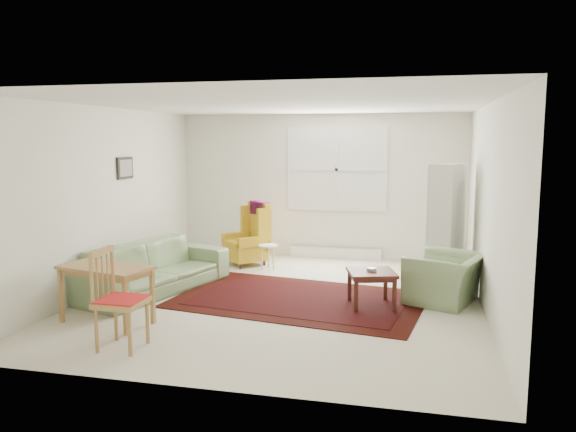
% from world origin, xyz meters
% --- Properties ---
extents(room, '(5.04, 5.54, 2.51)m').
position_xyz_m(room, '(0.02, 0.21, 1.26)').
color(room, beige).
rests_on(room, ground).
extents(rug, '(3.39, 2.45, 0.03)m').
position_xyz_m(rug, '(0.22, 0.00, 0.02)').
color(rug, black).
rests_on(rug, ground).
extents(sofa, '(1.51, 2.41, 0.91)m').
position_xyz_m(sofa, '(-1.80, -0.03, 0.45)').
color(sofa, gray).
rests_on(sofa, ground).
extents(armchair, '(1.12, 1.19, 0.74)m').
position_xyz_m(armchair, '(2.05, 0.32, 0.37)').
color(armchair, gray).
rests_on(armchair, ground).
extents(wingback_chair, '(0.88, 0.88, 1.05)m').
position_xyz_m(wingback_chair, '(-1.07, 1.82, 0.52)').
color(wingback_chair, gold).
rests_on(wingback_chair, ground).
extents(coffee_table, '(0.69, 0.69, 0.46)m').
position_xyz_m(coffee_table, '(1.15, -0.08, 0.23)').
color(coffee_table, '#451A15').
rests_on(coffee_table, ground).
extents(stool, '(0.39, 0.39, 0.40)m').
position_xyz_m(stool, '(-0.63, 1.59, 0.20)').
color(stool, white).
rests_on(stool, ground).
extents(cabinet, '(0.57, 0.77, 1.71)m').
position_xyz_m(cabinet, '(2.10, 1.54, 0.86)').
color(cabinet, silver).
rests_on(cabinet, ground).
extents(desk, '(1.13, 0.75, 0.66)m').
position_xyz_m(desk, '(-1.70, -1.39, 0.33)').
color(desk, '#A97D44').
rests_on(desk, ground).
extents(desk_chair, '(0.44, 0.44, 1.00)m').
position_xyz_m(desk_chair, '(-1.13, -2.06, 0.50)').
color(desk_chair, '#A97D44').
rests_on(desk_chair, ground).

